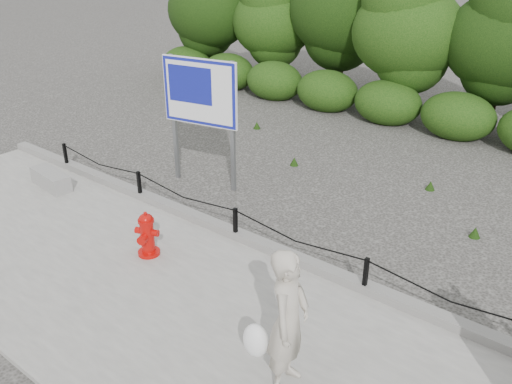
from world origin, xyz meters
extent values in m
plane|color=#2D2B28|center=(0.00, 0.00, 0.00)|extent=(90.00, 90.00, 0.00)
cube|color=gray|center=(0.00, -2.00, 0.04)|extent=(14.00, 4.00, 0.08)
cube|color=slate|center=(0.00, 0.05, 0.15)|extent=(14.00, 0.22, 0.14)
cube|color=black|center=(-5.00, 0.00, 0.38)|extent=(0.06, 0.06, 0.60)
cube|color=black|center=(-2.50, 0.00, 0.38)|extent=(0.06, 0.06, 0.60)
cube|color=black|center=(0.00, 0.00, 0.38)|extent=(0.06, 0.06, 0.60)
cube|color=black|center=(2.50, 0.00, 0.38)|extent=(0.06, 0.06, 0.60)
cylinder|color=black|center=(-3.75, 0.00, 0.60)|extent=(2.50, 0.02, 0.02)
cylinder|color=black|center=(-1.25, 0.00, 0.60)|extent=(2.50, 0.02, 0.02)
cylinder|color=black|center=(1.25, 0.00, 0.60)|extent=(2.50, 0.02, 0.02)
cylinder|color=black|center=(3.75, 0.00, 0.60)|extent=(2.50, 0.02, 0.02)
cylinder|color=black|center=(-8.50, 8.60, 1.09)|extent=(0.18, 0.18, 2.18)
ellipsoid|color=#25430F|center=(-8.50, 8.60, 2.61)|extent=(3.22, 2.78, 3.48)
cylinder|color=black|center=(-6.00, 9.00, 0.98)|extent=(0.18, 0.18, 1.95)
ellipsoid|color=#25430F|center=(-6.00, 9.00, 2.34)|extent=(2.89, 2.50, 3.12)
cylinder|color=black|center=(-3.50, 9.40, 1.24)|extent=(0.18, 0.18, 2.47)
ellipsoid|color=#25430F|center=(-3.50, 9.40, 2.96)|extent=(3.66, 3.16, 3.95)
cylinder|color=black|center=(-1.00, 8.60, 1.08)|extent=(0.18, 0.18, 2.16)
ellipsoid|color=#25430F|center=(-1.00, 8.60, 2.59)|extent=(3.20, 2.76, 3.45)
cylinder|color=black|center=(1.50, 9.00, 1.07)|extent=(0.18, 0.18, 2.14)
ellipsoid|color=#25430F|center=(1.50, 9.00, 2.56)|extent=(3.16, 2.73, 3.42)
cylinder|color=#B40A06|center=(-0.81, -1.27, 0.11)|extent=(0.47, 0.47, 0.06)
cylinder|color=#B40A06|center=(-0.81, -1.27, 0.41)|extent=(0.29, 0.29, 0.55)
cylinder|color=#B40A06|center=(-0.81, -1.27, 0.71)|extent=(0.34, 0.34, 0.05)
ellipsoid|color=#B40A06|center=(-0.81, -1.27, 0.74)|extent=(0.30, 0.30, 0.17)
cylinder|color=#B40A06|center=(-0.81, -1.27, 0.84)|extent=(0.08, 0.08, 0.05)
cylinder|color=#B40A06|center=(-0.95, -1.32, 0.51)|extent=(0.14, 0.14, 0.11)
cylinder|color=#B40A06|center=(-0.67, -1.21, 0.51)|extent=(0.14, 0.14, 0.11)
cylinder|color=#B40A06|center=(-0.75, -1.42, 0.44)|extent=(0.19, 0.17, 0.15)
cylinder|color=slate|center=(-0.84, -1.40, 0.36)|extent=(0.01, 0.05, 0.12)
imported|color=#B8AE9E|center=(2.64, -2.16, 0.99)|extent=(0.60, 0.76, 1.82)
ellipsoid|color=white|center=(2.29, -2.31, 0.63)|extent=(0.33, 0.25, 0.44)
cube|color=gray|center=(-4.41, -0.78, 0.25)|extent=(1.12, 0.49, 0.35)
cube|color=slate|center=(-2.83, 1.35, 1.35)|extent=(0.09, 0.09, 2.70)
cube|color=slate|center=(-1.43, 1.62, 1.35)|extent=(0.09, 0.09, 2.70)
cube|color=white|center=(-2.12, 1.43, 2.02)|extent=(1.67, 0.38, 1.35)
cube|color=navy|center=(-2.11, 1.40, 2.02)|extent=(1.62, 0.33, 1.31)
cube|color=navy|center=(-2.31, 1.35, 2.16)|extent=(0.99, 0.20, 0.74)
camera|label=1|loc=(5.35, -6.15, 4.91)|focal=38.00mm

